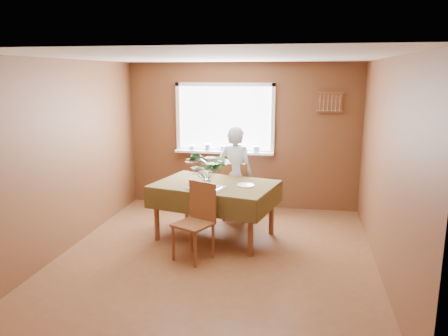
% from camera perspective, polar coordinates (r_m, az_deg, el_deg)
% --- Properties ---
extents(floor, '(4.50, 4.50, 0.00)m').
position_cam_1_polar(floor, '(5.76, -1.03, -11.42)').
color(floor, brown).
rests_on(floor, ground).
extents(ceiling, '(4.50, 4.50, 0.00)m').
position_cam_1_polar(ceiling, '(5.28, -1.13, 14.28)').
color(ceiling, white).
rests_on(ceiling, wall_back).
extents(wall_back, '(4.00, 0.00, 4.00)m').
position_cam_1_polar(wall_back, '(7.57, 2.37, 4.18)').
color(wall_back, brown).
rests_on(wall_back, floor).
extents(wall_front, '(4.00, 0.00, 4.00)m').
position_cam_1_polar(wall_front, '(3.28, -9.09, -6.83)').
color(wall_front, brown).
rests_on(wall_front, floor).
extents(wall_left, '(0.00, 4.50, 4.50)m').
position_cam_1_polar(wall_left, '(6.10, -19.80, 1.49)').
color(wall_left, brown).
rests_on(wall_left, floor).
extents(wall_right, '(0.00, 4.50, 4.50)m').
position_cam_1_polar(wall_right, '(5.36, 20.37, 0.02)').
color(wall_right, brown).
rests_on(wall_right, floor).
extents(window_assembly, '(1.72, 0.20, 1.22)m').
position_cam_1_polar(window_assembly, '(7.55, 0.11, 4.96)').
color(window_assembly, white).
rests_on(window_assembly, wall_back).
extents(spoon_rack, '(0.44, 0.05, 0.33)m').
position_cam_1_polar(spoon_rack, '(7.41, 13.67, 8.33)').
color(spoon_rack, brown).
rests_on(spoon_rack, wall_back).
extents(dining_table, '(1.86, 1.47, 0.81)m').
position_cam_1_polar(dining_table, '(6.17, -1.18, -2.90)').
color(dining_table, brown).
rests_on(dining_table, floor).
extents(chair_far, '(0.43, 0.43, 0.95)m').
position_cam_1_polar(chair_far, '(6.94, 1.52, -2.73)').
color(chair_far, brown).
rests_on(chair_far, floor).
extents(chair_near, '(0.56, 0.56, 0.97)m').
position_cam_1_polar(chair_near, '(5.56, -3.52, -6.46)').
color(chair_near, brown).
rests_on(chair_near, floor).
extents(seated_woman, '(0.62, 0.48, 1.53)m').
position_cam_1_polar(seated_woman, '(6.83, 1.50, -0.86)').
color(seated_woman, white).
rests_on(seated_woman, floor).
extents(flower_bouquet, '(0.51, 0.51, 0.44)m').
position_cam_1_polar(flower_bouquet, '(5.83, -2.21, 0.09)').
color(flower_bouquet, white).
rests_on(flower_bouquet, dining_table).
extents(side_plate, '(0.33, 0.33, 0.01)m').
position_cam_1_polar(side_plate, '(6.02, 2.83, -2.26)').
color(side_plate, white).
rests_on(side_plate, dining_table).
extents(table_knife, '(0.08, 0.20, 0.00)m').
position_cam_1_polar(table_knife, '(5.83, -0.68, -2.72)').
color(table_knife, silver).
rests_on(table_knife, dining_table).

